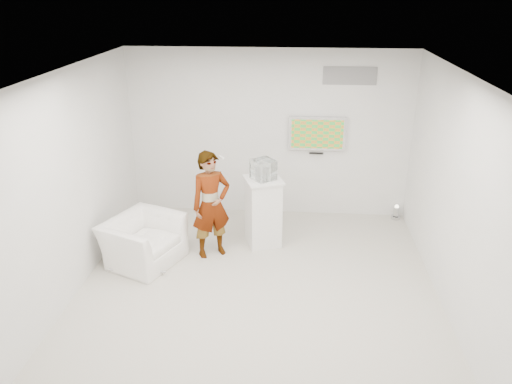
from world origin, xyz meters
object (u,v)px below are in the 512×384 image
(person, at_px, (211,205))
(armchair, at_px, (143,241))
(floor_uplight, at_px, (396,212))
(tv, at_px, (317,134))
(pedestal, at_px, (263,212))

(person, bearing_deg, armchair, 167.21)
(armchair, xyz_separation_m, floor_uplight, (4.14, 1.85, -0.22))
(floor_uplight, bearing_deg, armchair, -155.92)
(armchair, bearing_deg, person, -49.02)
(tv, xyz_separation_m, armchair, (-2.65, -1.95, -1.20))
(pedestal, distance_m, floor_uplight, 2.64)
(person, height_order, floor_uplight, person)
(tv, height_order, floor_uplight, tv)
(person, bearing_deg, pedestal, -2.11)
(person, distance_m, pedestal, 0.92)
(pedestal, bearing_deg, person, -151.67)
(pedestal, xyz_separation_m, floor_uplight, (2.36, 1.11, -0.44))
(tv, bearing_deg, pedestal, -125.32)
(armchair, bearing_deg, tv, -30.21)
(tv, distance_m, person, 2.41)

